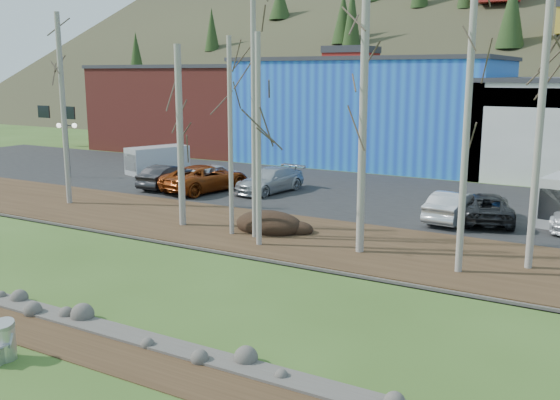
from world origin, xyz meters
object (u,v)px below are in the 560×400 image
Objects in this scene: litter_bin at (5,342)px; car_2 at (206,178)px; car_1 at (167,176)px; car_5 at (486,207)px; car_3 at (270,180)px; car_4 at (454,206)px; street_lamp at (67,135)px; van_grey at (155,160)px; car_0 at (213,175)px.

litter_bin is 0.16× the size of car_2.
car_1 reaches higher than car_5.
car_3 is (3.51, 1.63, -0.07)m from car_2.
car_2 reaches higher than car_3.
car_4 is at bearing 73.32° from litter_bin.
street_lamp is 0.83× the size of car_4.
car_0 is at bearing 1.32° from van_grey.
car_0 is (-9.47, 21.95, 0.41)m from litter_bin.
car_2 is 3.87m from car_3.
car_0 is at bearing 113.34° from litter_bin.
van_grey is (-23.45, 3.36, 0.24)m from car_5.
car_4 is (26.06, 0.11, -2.16)m from street_lamp.
car_4 is 1.52m from car_5.
street_lamp is 0.79× the size of van_grey.
car_1 is 19.02m from car_5.
street_lamp is 0.85× the size of car_1.
car_5 is at bearing 70.61° from litter_bin.
car_3 is at bearing -5.33° from car_4.
car_5 is 1.07× the size of van_grey.
car_5 is at bearing 2.76° from car_3.
van_grey is at bearing 177.22° from car_3.
car_4 is at bearing -23.83° from street_lamp.
car_4 is at bearing 13.43° from car_5.
car_0 reaches higher than car_4.
van_grey reaches higher than car_4.
litter_bin is at bearing 54.07° from car_5.
litter_bin is 0.19× the size of car_5.
car_4 is at bearing 177.52° from car_0.
litter_bin is at bearing 115.90° from car_1.
car_3 is 11.62m from car_4.
car_2 is 1.15× the size of car_5.
car_2 is 8.09m from van_grey.
car_3 reaches higher than litter_bin.
car_2 is at bearing -15.23° from car_5.
street_lamp is 6.09m from van_grey.
car_4 reaches higher than car_5.
car_3 is at bearing -144.85° from car_2.
car_4 reaches higher than car_3.
van_grey is at bearing 23.02° from street_lamp.
car_0 is 0.86× the size of car_3.
car_2 is at bearing -146.77° from car_3.
car_5 is (12.76, -1.26, -0.04)m from car_3.
car_1 is (-2.21, -1.83, -0.02)m from car_0.
car_0 is at bearing -144.61° from car_1.
street_lamp reaches higher than car_2.
litter_bin is at bearing 123.92° from car_2.
car_1 is (-11.68, 20.13, 0.39)m from litter_bin.
litter_bin is at bearing -67.80° from car_3.
car_1 is at bearing -22.86° from street_lamp.
car_3 is 1.08× the size of van_grey.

